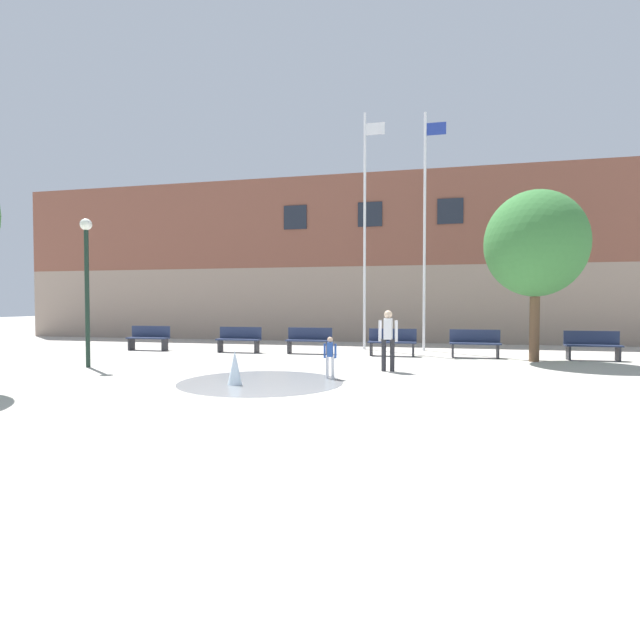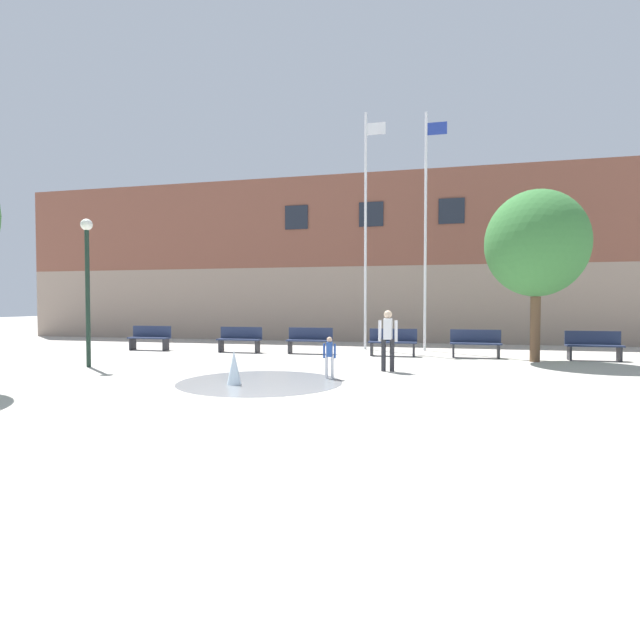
% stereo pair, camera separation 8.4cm
% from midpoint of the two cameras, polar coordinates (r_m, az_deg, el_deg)
% --- Properties ---
extents(ground_plane, '(100.00, 100.00, 0.00)m').
position_cam_midpoint_polar(ground_plane, '(7.52, -10.55, -11.76)').
color(ground_plane, '#B2ADA3').
extents(library_building, '(36.00, 6.05, 7.67)m').
position_cam_midpoint_polar(library_building, '(25.78, 6.49, 6.52)').
color(library_building, gray).
rests_on(library_building, ground).
extents(splash_fountain, '(3.70, 3.70, 0.75)m').
position_cam_midpoint_polar(splash_fountain, '(11.22, -8.19, -6.37)').
color(splash_fountain, gray).
rests_on(splash_fountain, ground).
extents(park_bench_far_left, '(1.60, 0.44, 0.91)m').
position_cam_midpoint_polar(park_bench_far_left, '(19.87, -19.08, -1.90)').
color(park_bench_far_left, '#28282D').
rests_on(park_bench_far_left, ground).
extents(park_bench_left_of_flagpoles, '(1.60, 0.44, 0.91)m').
position_cam_midpoint_polar(park_bench_left_of_flagpoles, '(18.22, -9.36, -2.16)').
color(park_bench_left_of_flagpoles, '#28282D').
rests_on(park_bench_left_of_flagpoles, ground).
extents(park_bench_under_left_flagpole, '(1.60, 0.44, 0.91)m').
position_cam_midpoint_polar(park_bench_under_left_flagpole, '(17.52, -1.39, -2.30)').
color(park_bench_under_left_flagpole, '#28282D').
rests_on(park_bench_under_left_flagpole, ground).
extents(park_bench_center, '(1.60, 0.44, 0.91)m').
position_cam_midpoint_polar(park_bench_center, '(16.96, 8.12, -2.46)').
color(park_bench_center, '#28282D').
rests_on(park_bench_center, ground).
extents(park_bench_under_right_flagpole, '(1.60, 0.44, 0.91)m').
position_cam_midpoint_polar(park_bench_under_right_flagpole, '(17.00, 17.15, -2.52)').
color(park_bench_under_right_flagpole, '#28282D').
rests_on(park_bench_under_right_flagpole, ground).
extents(park_bench_near_trashcan, '(1.60, 0.44, 0.91)m').
position_cam_midpoint_polar(park_bench_near_trashcan, '(17.61, 28.57, -2.52)').
color(park_bench_near_trashcan, '#28282D').
rests_on(park_bench_near_trashcan, ground).
extents(child_with_pink_shirt, '(0.31, 0.22, 0.99)m').
position_cam_midpoint_polar(child_with_pink_shirt, '(11.74, 0.95, -3.92)').
color(child_with_pink_shirt, silver).
rests_on(child_with_pink_shirt, ground).
extents(teen_by_trashcan, '(0.50, 0.34, 1.59)m').
position_cam_midpoint_polar(teen_by_trashcan, '(13.06, 7.60, -1.77)').
color(teen_by_trashcan, '#28282D').
rests_on(teen_by_trashcan, ground).
extents(flagpole_left, '(0.80, 0.10, 8.99)m').
position_cam_midpoint_polar(flagpole_left, '(19.43, 5.08, 10.73)').
color(flagpole_left, silver).
rests_on(flagpole_left, ground).
extents(flagpole_right, '(0.80, 0.10, 8.81)m').
position_cam_midpoint_polar(flagpole_right, '(19.24, 11.82, 10.52)').
color(flagpole_right, silver).
rests_on(flagpole_right, ground).
extents(lamp_post_left_lane, '(0.32, 0.32, 4.10)m').
position_cam_midpoint_polar(lamp_post_left_lane, '(15.22, -25.25, 5.08)').
color(lamp_post_left_lane, '#192D23').
rests_on(lamp_post_left_lane, ground).
extents(street_tree_near_building, '(3.01, 3.01, 5.17)m').
position_cam_midpoint_polar(street_tree_near_building, '(16.52, 23.29, 7.98)').
color(street_tree_near_building, brown).
rests_on(street_tree_near_building, ground).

